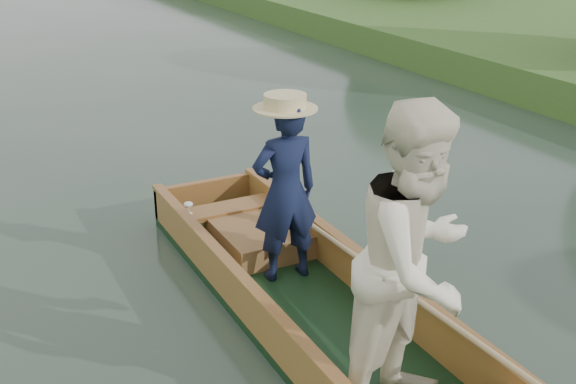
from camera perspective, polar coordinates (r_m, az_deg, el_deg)
name	(u,v)px	position (r m, az deg, el deg)	size (l,w,h in m)	color
ground	(323,332)	(5.68, 2.81, -10.97)	(120.00, 120.00, 0.00)	#283D30
punt	(355,266)	(5.05, 5.32, -5.83)	(1.20, 5.00, 2.10)	black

